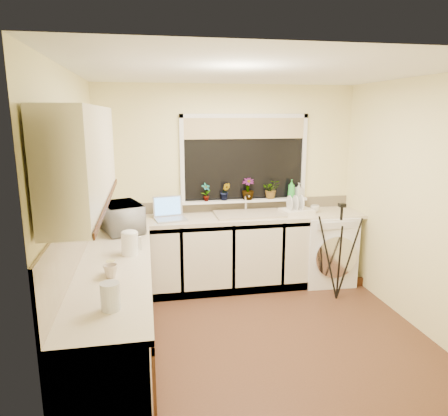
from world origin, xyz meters
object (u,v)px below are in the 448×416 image
tripod (339,252)px  plant_d (271,189)px  soap_bottle_green (291,189)px  soap_bottle_clear (299,190)px  glass_jug (110,296)px  plant_b (225,191)px  washing_machine (325,247)px  microwave (122,217)px  steel_jar (111,267)px  kettle (130,244)px  plant_a (206,192)px  plant_c (248,189)px  laptop (169,213)px  cup_back (315,209)px  dish_rack (296,211)px  cup_left (111,271)px

tripod → plant_d: bearing=118.6°
soap_bottle_green → soap_bottle_clear: size_ratio=1.26×
glass_jug → plant_b: bearing=64.3°
washing_machine → microwave: (-2.46, -0.41, 0.61)m
steel_jar → soap_bottle_clear: 2.91m
kettle → washing_machine: bearing=26.6°
plant_a → plant_c: 0.53m
plant_b → laptop: bearing=-162.1°
glass_jug → plant_c: size_ratio=0.66×
washing_machine → kettle: bearing=-151.0°
tripod → plant_a: 1.72m
kettle → cup_back: size_ratio=1.71×
washing_machine → laptop: size_ratio=2.25×
kettle → microwave: microwave is taller
soap_bottle_green → dish_rack: bearing=-92.4°
soap_bottle_green → plant_c: bearing=179.2°
laptop → dish_rack: bearing=-10.3°
cup_left → plant_c: bearing=51.8°
plant_b → soap_bottle_green: (0.85, -0.02, 0.01)m
plant_c → cup_left: size_ratio=2.50×
kettle → cup_left: kettle is taller
microwave → plant_a: 1.18m
plant_c → soap_bottle_clear: (0.68, 0.01, -0.04)m
microwave → cup_left: bearing=159.5°
soap_bottle_green → cup_left: (-2.10, -1.94, -0.22)m
steel_jar → cup_back: steel_jar is taller
laptop → kettle: laptop is taller
dish_rack → glass_jug: bearing=-140.9°
laptop → steel_jar: bearing=-117.9°
soap_bottle_clear → cup_back: (0.14, -0.23, -0.20)m
plant_d → soap_bottle_clear: plant_d is taller
plant_d → glass_jug: bearing=-125.7°
dish_rack → plant_b: (-0.84, 0.25, 0.23)m
kettle → plant_d: bearing=40.2°
laptop → cup_back: 1.80m
dish_rack → plant_c: size_ratio=1.38×
glass_jug → plant_a: (0.96, 2.49, 0.17)m
microwave → soap_bottle_clear: (2.18, 0.67, 0.10)m
plant_d → soap_bottle_green: bearing=-5.3°
dish_rack → cup_left: bearing=-149.4°
glass_jug → tripod: bearing=35.6°
plant_d → cup_back: 0.60m
microwave → plant_b: size_ratio=2.42×
washing_machine → plant_a: plant_a is taller
washing_machine → cup_left: cup_left is taller
glass_jug → plant_d: bearing=54.3°
glass_jug → steel_jar: glass_jug is taller
microwave → cup_back: 2.36m
glass_jug → cup_back: size_ratio=1.56×
washing_machine → steel_jar: 3.02m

